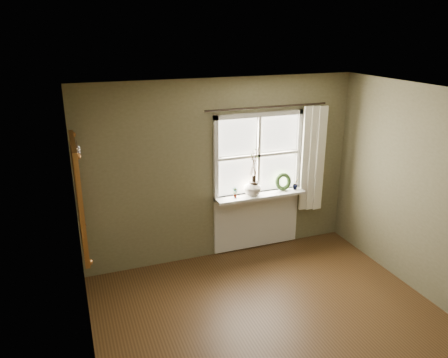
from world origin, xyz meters
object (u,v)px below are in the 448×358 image
at_px(dark_jug, 253,188).
at_px(wreath, 283,183).
at_px(cream_vase, 253,187).
at_px(gilt_mirror, 78,195).

xyz_separation_m(dark_jug, wreath, (0.50, 0.04, 0.00)).
xyz_separation_m(cream_vase, wreath, (0.51, 0.04, -0.03)).
relative_size(dark_jug, wreath, 0.76).
bearing_deg(dark_jug, cream_vase, 180.00).
distance_m(dark_jug, gilt_mirror, 2.49).
height_order(dark_jug, gilt_mirror, gilt_mirror).
relative_size(dark_jug, gilt_mirror, 0.16).
bearing_deg(gilt_mirror, dark_jug, 12.08).
relative_size(wreath, gilt_mirror, 0.21).
distance_m(dark_jug, wreath, 0.50).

